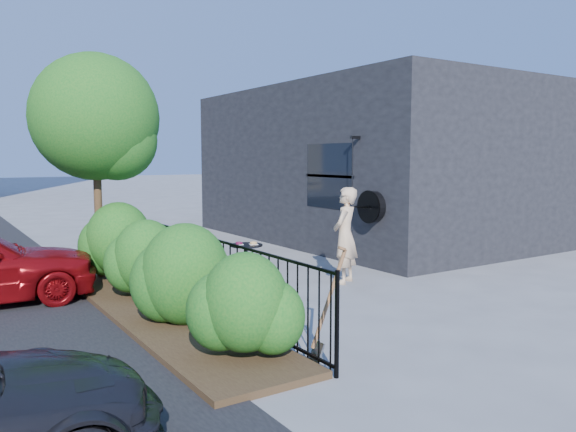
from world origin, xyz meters
TOP-DOWN VIEW (x-y plane):
  - ground at (0.00, 0.00)m, footprint 120.00×120.00m
  - shop_building at (5.50, 4.50)m, footprint 6.22×9.00m
  - fence at (-1.50, 0.00)m, footprint 0.05×6.05m
  - planting_bed at (-2.20, 0.00)m, footprint 1.30×6.00m
  - shrubs at (-2.10, 0.10)m, footprint 1.10×5.60m
  - patio_tree at (-2.24, 2.76)m, footprint 2.20×2.20m
  - cafe_table at (-0.26, 1.11)m, footprint 0.56×0.56m
  - woman at (1.27, 0.31)m, footprint 0.74×0.67m
  - shovel at (-1.25, -2.50)m, footprint 0.48×0.16m

SIDE VIEW (x-z plane):
  - ground at x=0.00m, z-range 0.00..0.00m
  - planting_bed at x=-2.20m, z-range 0.00..0.08m
  - cafe_table at x=-0.26m, z-range 0.11..0.87m
  - shovel at x=-1.25m, z-range -0.08..1.18m
  - fence at x=-1.50m, z-range 0.01..1.11m
  - shrubs at x=-2.10m, z-range 0.08..1.32m
  - woman at x=1.27m, z-range 0.00..1.69m
  - shop_building at x=5.50m, z-range 0.00..4.00m
  - patio_tree at x=-2.24m, z-range 0.79..4.73m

